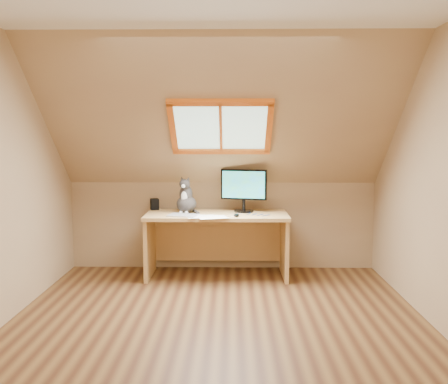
{
  "coord_description": "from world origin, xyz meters",
  "views": [
    {
      "loc": [
        0.12,
        -3.96,
        1.54
      ],
      "look_at": [
        0.03,
        1.0,
        0.98
      ],
      "focal_mm": 40.0,
      "sensor_mm": 36.0,
      "label": 1
    }
  ],
  "objects": [
    {
      "name": "cables",
      "position": [
        0.29,
        1.26,
        0.7
      ],
      "size": [
        0.51,
        0.26,
        0.01
      ],
      "color": "silver",
      "rests_on": "desk"
    },
    {
      "name": "mouse",
      "position": [
        0.16,
        1.16,
        0.71
      ],
      "size": [
        0.08,
        0.11,
        0.03
      ],
      "primitive_type": "ellipsoid",
      "rotation": [
        0.0,
        0.0,
        -0.23
      ],
      "color": "black",
      "rests_on": "desk"
    },
    {
      "name": "graphics_tablet",
      "position": [
        -0.4,
        1.2,
        0.71
      ],
      "size": [
        0.35,
        0.28,
        0.01
      ],
      "primitive_type": "cube",
      "rotation": [
        0.0,
        0.0,
        -0.24
      ],
      "color": "#B2B2B7",
      "rests_on": "desk"
    },
    {
      "name": "room_shell",
      "position": [
        0.0,
        -0.09,
        1.43
      ],
      "size": [
        3.52,
        3.52,
        2.41
      ],
      "color": "tan",
      "rests_on": "ground"
    },
    {
      "name": "desk",
      "position": [
        -0.05,
        1.45,
        0.48
      ],
      "size": [
        1.53,
        0.67,
        0.7
      ],
      "color": "tan",
      "rests_on": "ground"
    },
    {
      "name": "desk_speaker",
      "position": [
        -0.77,
        1.63,
        0.76
      ],
      "size": [
        0.11,
        0.11,
        0.13
      ],
      "primitive_type": "cube",
      "rotation": [
        0.0,
        0.0,
        0.35
      ],
      "color": "black",
      "rests_on": "desk"
    },
    {
      "name": "monitor",
      "position": [
        0.24,
        1.48,
        0.97
      ],
      "size": [
        0.51,
        0.22,
        0.47
      ],
      "color": "black",
      "rests_on": "desk"
    },
    {
      "name": "cat",
      "position": [
        -0.39,
        1.43,
        0.84
      ],
      "size": [
        0.27,
        0.3,
        0.4
      ],
      "color": "#3A3634",
      "rests_on": "desk"
    },
    {
      "name": "papers",
      "position": [
        -0.15,
        1.12,
        0.7
      ],
      "size": [
        0.35,
        0.3,
        0.01
      ],
      "color": "white",
      "rests_on": "desk"
    },
    {
      "name": "ground",
      "position": [
        0.0,
        0.0,
        0.0
      ],
      "size": [
        3.5,
        3.5,
        0.0
      ],
      "primitive_type": "plane",
      "color": "brown",
      "rests_on": "ground"
    }
  ]
}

